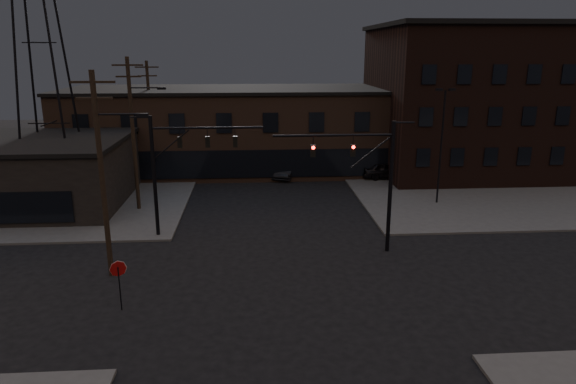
% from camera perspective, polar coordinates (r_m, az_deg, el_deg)
% --- Properties ---
extents(ground, '(140.00, 140.00, 0.00)m').
position_cam_1_polar(ground, '(27.29, -0.15, -10.41)').
color(ground, black).
rests_on(ground, ground).
extents(sidewalk_ne, '(30.00, 30.00, 0.15)m').
position_cam_1_polar(sidewalk_ne, '(53.49, 22.39, 1.49)').
color(sidewalk_ne, '#474744').
rests_on(sidewalk_ne, ground).
extents(sidewalk_nw, '(30.00, 30.00, 0.15)m').
position_cam_1_polar(sidewalk_nw, '(52.14, -26.83, 0.64)').
color(sidewalk_nw, '#474744').
rests_on(sidewalk_nw, ground).
extents(building_row, '(40.00, 12.00, 8.00)m').
position_cam_1_polar(building_row, '(53.13, -2.17, 6.88)').
color(building_row, '#4C3528').
rests_on(building_row, ground).
extents(building_right, '(22.00, 16.00, 14.00)m').
position_cam_1_polar(building_right, '(55.97, 21.33, 9.38)').
color(building_right, black).
rests_on(building_right, ground).
extents(building_left, '(16.00, 12.00, 5.00)m').
position_cam_1_polar(building_left, '(45.47, -27.70, 1.72)').
color(building_left, black).
rests_on(building_left, ground).
extents(traffic_signal_near, '(7.12, 0.24, 8.00)m').
position_cam_1_polar(traffic_signal_near, '(30.64, 9.33, 2.09)').
color(traffic_signal_near, black).
rests_on(traffic_signal_near, ground).
extents(traffic_signal_far, '(7.12, 0.24, 8.00)m').
position_cam_1_polar(traffic_signal_far, '(33.62, -12.60, 3.24)').
color(traffic_signal_far, black).
rests_on(traffic_signal_far, ground).
extents(stop_sign, '(0.72, 0.33, 2.48)m').
position_cam_1_polar(stop_sign, '(25.48, -18.31, -8.64)').
color(stop_sign, black).
rests_on(stop_sign, ground).
extents(utility_pole_near, '(3.70, 0.28, 11.00)m').
position_cam_1_polar(utility_pole_near, '(28.29, -19.90, 2.20)').
color(utility_pole_near, black).
rests_on(utility_pole_near, ground).
extents(utility_pole_mid, '(3.70, 0.28, 11.50)m').
position_cam_1_polar(utility_pole_mid, '(39.93, -16.77, 6.47)').
color(utility_pole_mid, black).
rests_on(utility_pole_mid, ground).
extents(utility_pole_far, '(2.20, 0.28, 11.00)m').
position_cam_1_polar(utility_pole_far, '(51.83, -15.06, 8.14)').
color(utility_pole_far, black).
rests_on(utility_pole_far, ground).
extents(transmission_tower, '(7.00, 7.00, 25.00)m').
position_cam_1_polar(transmission_tower, '(45.56, -25.93, 14.71)').
color(transmission_tower, black).
rests_on(transmission_tower, ground).
extents(lot_light_a, '(1.50, 0.28, 9.14)m').
position_cam_1_polar(lot_light_a, '(41.68, 16.73, 5.97)').
color(lot_light_a, black).
rests_on(lot_light_a, ground).
extents(lot_light_b, '(1.50, 0.28, 9.14)m').
position_cam_1_polar(lot_light_b, '(48.57, 21.38, 6.83)').
color(lot_light_b, black).
rests_on(lot_light_b, ground).
extents(parked_car_lot_a, '(4.78, 1.94, 1.62)m').
position_cam_1_polar(parked_car_lot_a, '(49.67, 10.95, 2.43)').
color(parked_car_lot_a, black).
rests_on(parked_car_lot_a, sidewalk_ne).
extents(parked_car_lot_b, '(4.90, 3.33, 1.32)m').
position_cam_1_polar(parked_car_lot_b, '(53.02, 20.28, 2.40)').
color(parked_car_lot_b, silver).
rests_on(parked_car_lot_b, sidewalk_ne).
extents(car_crossing, '(3.26, 5.44, 1.69)m').
position_cam_1_polar(car_crossing, '(49.87, -0.08, 2.63)').
color(car_crossing, black).
rests_on(car_crossing, ground).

